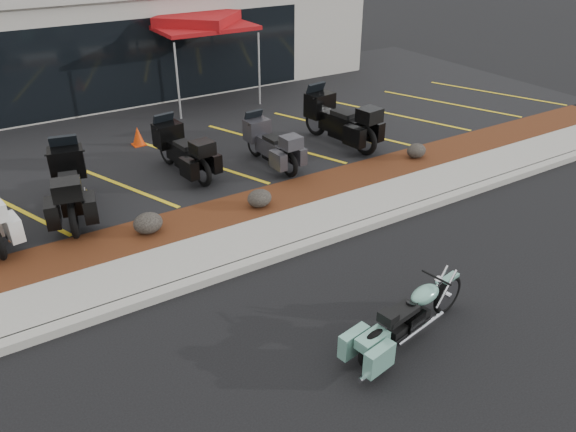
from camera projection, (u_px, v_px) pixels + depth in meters
ground at (326, 274)px, 9.90m from camera, size 90.00×90.00×0.00m
curb at (299, 248)px, 10.53m from camera, size 24.00×0.25×0.15m
sidewalk at (279, 232)px, 11.05m from camera, size 24.00×1.20×0.15m
mulch_bed at (250, 207)px, 11.94m from camera, size 24.00×1.20×0.16m
upper_lot at (160, 132)px, 15.96m from camera, size 26.00×9.60×0.15m
dealership_building at (90, 27)px, 19.70m from camera, size 18.00×8.16×4.00m
boulder_left at (148, 223)px, 10.77m from camera, size 0.57×0.48×0.40m
boulder_mid at (259, 198)px, 11.73m from camera, size 0.53×0.44×0.37m
boulder_right at (416, 151)px, 14.05m from camera, size 0.51×0.42×0.36m
hero_cruiser at (448, 289)px, 8.77m from camera, size 2.59×1.07×0.89m
touring_black_front at (68, 167)px, 11.87m from camera, size 1.42×2.59×1.43m
touring_black_mid at (166, 139)px, 13.49m from camera, size 1.13×2.31×1.29m
touring_grey at (255, 134)px, 13.95m from camera, size 0.90×2.11×1.20m
touring_black_rear at (316, 110)px, 15.19m from camera, size 1.33×2.64×1.47m
traffic_cone at (138, 136)px, 14.80m from camera, size 0.35×0.35×0.50m
popup_canopy at (198, 22)px, 17.23m from camera, size 3.33×3.33×2.70m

